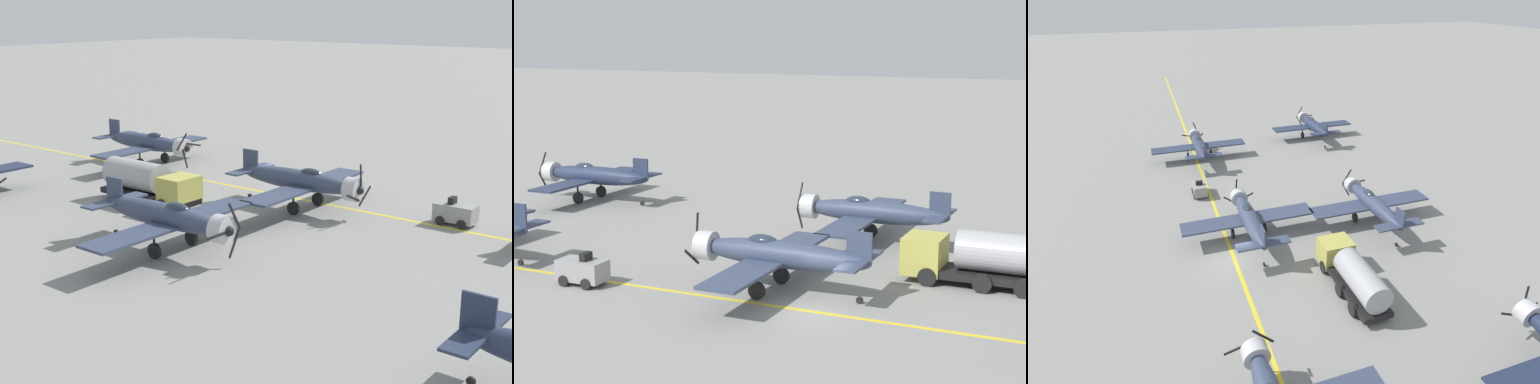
% 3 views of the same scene
% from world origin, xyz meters
% --- Properties ---
extents(ground_plane, '(400.00, 400.00, 0.00)m').
position_xyz_m(ground_plane, '(0.00, 0.00, 0.00)').
color(ground_plane, gray).
extents(taxiway_stripe, '(0.30, 160.00, 0.01)m').
position_xyz_m(taxiway_stripe, '(0.00, 0.00, 0.00)').
color(taxiway_stripe, yellow).
rests_on(taxiway_stripe, ground).
extents(airplane_far_center, '(12.00, 9.98, 3.74)m').
position_xyz_m(airplane_far_center, '(0.51, 23.11, 2.01)').
color(airplane_far_center, '#2B354F').
rests_on(airplane_far_center, ground).
extents(airplane_mid_right, '(12.00, 9.98, 3.65)m').
position_xyz_m(airplane_mid_right, '(13.92, 2.11, 2.01)').
color(airplane_mid_right, '#343E57').
rests_on(airplane_mid_right, ground).
extents(airplane_mid_center, '(12.00, 9.98, 3.80)m').
position_xyz_m(airplane_mid_center, '(2.10, 3.20, 2.01)').
color(airplane_mid_center, '#353F59').
rests_on(airplane_mid_center, ground).
extents(airplane_far_right, '(12.00, 9.98, 3.65)m').
position_xyz_m(airplane_far_right, '(17.83, 26.20, 2.01)').
color(airplane_far_right, '#252F49').
rests_on(airplane_far_right, ground).
extents(fuel_tanker, '(2.68, 8.00, 2.98)m').
position_xyz_m(fuel_tanker, '(7.59, -6.06, 1.51)').
color(fuel_tanker, black).
rests_on(fuel_tanker, ground).
extents(tow_tractor, '(1.57, 2.60, 1.79)m').
position_xyz_m(tow_tractor, '(-1.01, 13.03, 0.79)').
color(tow_tractor, gray).
rests_on(tow_tractor, ground).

